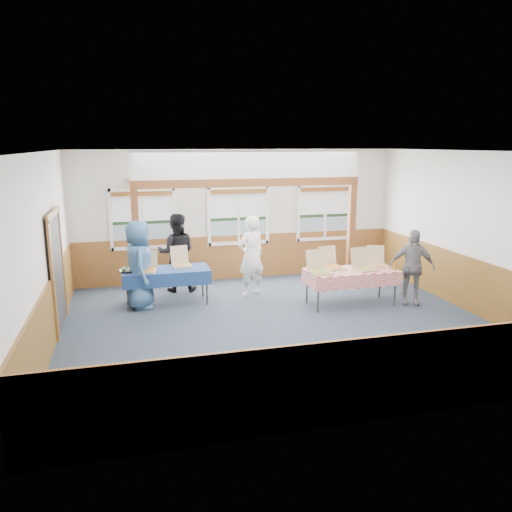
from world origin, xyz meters
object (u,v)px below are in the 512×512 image
Objects in this scene: table_left at (166,272)px; woman_black at (177,253)px; woman_white at (251,256)px; person_grey at (412,267)px; table_right at (351,272)px; man_blue at (139,265)px.

woman_black is (0.32, 0.92, 0.20)m from table_left.
woman_white is 1.74m from woman_black.
table_right is at bearing -167.33° from person_grey.
man_blue is at bearing 173.30° from table_right.
table_right is (3.75, -1.05, 0.00)m from table_left.
table_left is at bearing 169.78° from table_right.
table_left is at bearing 79.48° from woman_black.
man_blue is (-0.55, -0.13, 0.21)m from table_left.
person_grey is at bearing -5.76° from table_right.
woman_white is at bearing 15.28° from table_left.
table_left is 1.05× the size of man_blue.
table_left is 0.99m from woman_black.
man_blue is (-0.87, -1.04, 0.01)m from woman_black.
table_left is 0.98× the size of table_right.
woman_black is at bearing 178.54° from person_grey.
person_grey is at bearing 163.37° from woman_black.
man_blue is at bearing -168.06° from person_grey.
man_blue is at bearing 58.83° from woman_black.
woman_white reaches higher than person_grey.
table_right is 4.40m from man_blue.
woman_black is at bearing -41.63° from man_blue.
man_blue reaches higher than woman_black.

